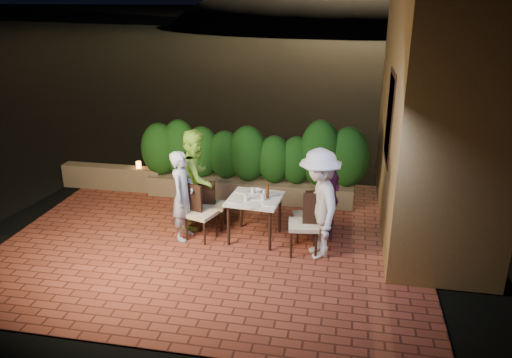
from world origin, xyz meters
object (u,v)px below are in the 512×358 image
(diner_green, at_px, (196,178))
(dining_table, at_px, (255,218))
(chair_right_front, at_px, (304,223))
(diner_blue, at_px, (183,196))
(diner_purple, at_px, (327,197))
(diner_white, at_px, (319,204))
(chair_left_back, at_px, (214,204))
(chair_right_back, at_px, (306,215))
(parapet_lamp, at_px, (139,165))
(bowl, at_px, (257,191))
(beer_bottle, at_px, (267,190))
(chair_left_front, at_px, (201,213))

(diner_green, bearing_deg, dining_table, -108.59)
(chair_right_front, bearing_deg, diner_blue, -11.50)
(diner_blue, relative_size, diner_purple, 0.99)
(diner_white, bearing_deg, diner_purple, 149.51)
(chair_right_front, distance_m, diner_purple, 0.67)
(dining_table, height_order, chair_left_back, chair_left_back)
(chair_right_back, xyz_separation_m, parapet_lamp, (-3.69, 1.57, 0.14))
(chair_right_back, height_order, parapet_lamp, chair_right_back)
(bowl, relative_size, chair_right_back, 0.20)
(chair_right_back, height_order, diner_white, diner_white)
(chair_left_back, distance_m, diner_blue, 0.73)
(dining_table, bearing_deg, chair_right_back, 11.59)
(chair_right_front, height_order, diner_purple, diner_purple)
(chair_right_back, bearing_deg, chair_left_back, -21.72)
(dining_table, xyz_separation_m, diner_white, (1.09, -0.38, 0.51))
(beer_bottle, height_order, diner_white, diner_white)
(dining_table, height_order, parapet_lamp, dining_table)
(diner_green, bearing_deg, diner_purple, -95.39)
(chair_right_front, height_order, diner_white, diner_white)
(chair_left_front, distance_m, diner_green, 0.72)
(parapet_lamp, bearing_deg, diner_blue, -49.77)
(chair_left_back, bearing_deg, chair_right_back, -5.40)
(chair_right_back, bearing_deg, dining_table, -5.25)
(dining_table, relative_size, bowl, 5.02)
(diner_green, bearing_deg, bowl, -95.15)
(beer_bottle, height_order, chair_right_back, beer_bottle)
(chair_right_front, relative_size, chair_right_back, 1.19)
(chair_left_front, bearing_deg, dining_table, 28.84)
(chair_left_back, relative_size, diner_white, 0.49)
(dining_table, height_order, chair_left_front, chair_left_front)
(beer_bottle, bearing_deg, chair_left_back, 164.21)
(dining_table, bearing_deg, chair_left_back, 158.52)
(parapet_lamp, bearing_deg, beer_bottle, -29.36)
(bowl, bearing_deg, beer_bottle, -47.68)
(diner_white, relative_size, diner_purple, 1.13)
(bowl, relative_size, chair_left_back, 0.20)
(diner_purple, bearing_deg, chair_right_back, -72.87)
(chair_right_back, bearing_deg, diner_white, 96.57)
(beer_bottle, xyz_separation_m, diner_purple, (0.98, 0.14, -0.11))
(beer_bottle, height_order, parapet_lamp, beer_bottle)
(chair_left_front, height_order, diner_blue, diner_blue)
(dining_table, bearing_deg, diner_white, -19.35)
(dining_table, relative_size, diner_green, 0.49)
(beer_bottle, xyz_separation_m, diner_white, (0.88, -0.41, -0.01))
(beer_bottle, bearing_deg, chair_right_front, -29.94)
(chair_left_front, bearing_deg, beer_bottle, 28.31)
(beer_bottle, relative_size, chair_right_back, 0.33)
(dining_table, xyz_separation_m, chair_right_back, (0.85, 0.17, 0.06))
(chair_left_back, relative_size, parapet_lamp, 6.19)
(dining_table, relative_size, chair_left_back, 0.99)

